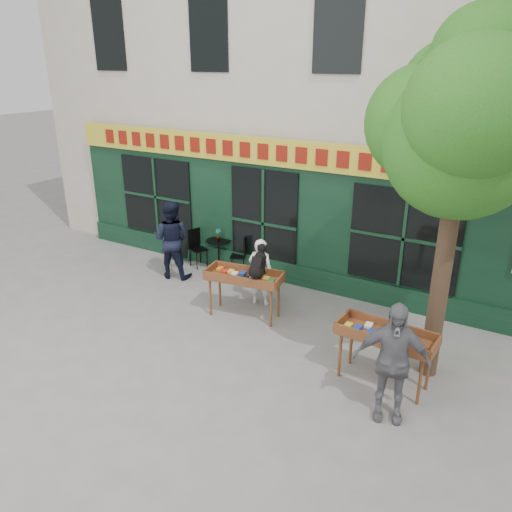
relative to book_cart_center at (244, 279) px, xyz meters
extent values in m
plane|color=slate|center=(-0.63, -0.42, -0.82)|extent=(80.00, 80.00, 0.00)
cube|color=beige|center=(-0.63, 5.58, 4.18)|extent=(14.00, 7.00, 10.00)
cube|color=black|center=(-0.63, 2.00, 0.78)|extent=(11.00, 0.16, 3.20)
cube|color=yellow|center=(-0.63, 1.88, 2.18)|extent=(11.00, 0.06, 0.60)
cube|color=maroon|center=(-0.63, 1.84, 2.18)|extent=(9.60, 0.03, 0.34)
cube|color=black|center=(-0.63, 1.90, -0.57)|extent=(11.00, 0.10, 0.50)
cube|color=black|center=(-0.63, 1.90, 0.53)|extent=(1.70, 0.05, 2.50)
cube|color=black|center=(-3.83, 1.90, 0.73)|extent=(2.20, 0.05, 2.00)
cube|color=black|center=(2.57, 1.90, 0.73)|extent=(2.20, 0.05, 2.00)
cylinder|color=#382619|center=(3.67, -0.12, 0.98)|extent=(0.28, 0.28, 3.60)
sphere|color=#1A6016|center=(3.67, -0.12, 2.98)|extent=(2.20, 2.20, 2.20)
sphere|color=#1A6016|center=(3.07, 0.08, 3.18)|extent=(1.70, 1.70, 1.70)
sphere|color=#1A6016|center=(3.87, -0.72, 3.48)|extent=(1.80, 1.80, 1.80)
sphere|color=#1A6016|center=(3.37, 0.48, 3.58)|extent=(1.60, 1.60, 1.60)
sphere|color=#1A6016|center=(3.77, -0.02, 4.08)|extent=(1.40, 1.40, 1.40)
cylinder|color=brown|center=(-0.61, -0.32, -0.42)|extent=(0.05, 0.05, 0.80)
cylinder|color=brown|center=(0.68, -0.12, -0.42)|extent=(0.05, 0.05, 0.80)
cylinder|color=brown|center=(-0.68, 0.12, -0.42)|extent=(0.05, 0.05, 0.80)
cylinder|color=brown|center=(0.61, 0.32, -0.42)|extent=(0.05, 0.05, 0.80)
cube|color=brown|center=(0.00, 0.00, 0.00)|extent=(1.57, 0.80, 0.05)
cube|color=brown|center=(0.04, -0.29, 0.08)|extent=(1.49, 0.27, 0.18)
cube|color=brown|center=(-0.04, 0.29, 0.08)|extent=(1.49, 0.27, 0.18)
cube|color=brown|center=(0.00, 0.00, 0.06)|extent=(1.35, 0.59, 0.06)
imported|color=white|center=(0.00, 0.65, -0.09)|extent=(0.58, 0.43, 1.46)
cylinder|color=brown|center=(2.43, -0.97, -0.42)|extent=(0.05, 0.05, 0.80)
cylinder|color=brown|center=(3.73, -1.06, -0.42)|extent=(0.05, 0.05, 0.80)
cylinder|color=brown|center=(2.46, -0.53, -0.42)|extent=(0.05, 0.05, 0.80)
cylinder|color=brown|center=(3.75, -0.62, -0.42)|extent=(0.05, 0.05, 0.80)
cube|color=brown|center=(3.09, -0.80, 0.00)|extent=(1.53, 0.68, 0.05)
cube|color=brown|center=(3.07, -1.09, 0.08)|extent=(1.50, 0.14, 0.18)
cube|color=brown|center=(3.11, -0.51, 0.08)|extent=(1.50, 0.14, 0.18)
cube|color=brown|center=(3.09, -0.80, 0.06)|extent=(1.32, 0.48, 0.06)
imported|color=slate|center=(3.39, -1.55, 0.10)|extent=(1.16, 0.73, 1.84)
cylinder|color=black|center=(-1.82, 1.75, -0.80)|extent=(0.36, 0.36, 0.03)
cylinder|color=black|center=(-1.82, 1.75, -0.44)|extent=(0.04, 0.04, 0.72)
cylinder|color=black|center=(-1.82, 1.75, -0.07)|extent=(0.60, 0.60, 0.03)
cube|color=black|center=(-2.37, 1.65, -0.37)|extent=(0.46, 0.46, 0.03)
cube|color=black|center=(-2.53, 1.71, -0.12)|extent=(0.15, 0.35, 0.50)
cylinder|color=black|center=(-2.28, 1.46, -0.60)|extent=(0.02, 0.02, 0.44)
cylinder|color=black|center=(-2.17, 1.74, -0.60)|extent=(0.02, 0.02, 0.44)
cylinder|color=black|center=(-2.56, 1.56, -0.60)|extent=(0.02, 0.02, 0.44)
cylinder|color=black|center=(-2.46, 1.84, -0.60)|extent=(0.02, 0.02, 0.44)
cube|color=black|center=(-1.27, 1.78, -0.37)|extent=(0.48, 0.48, 0.03)
cube|color=black|center=(-1.11, 1.85, -0.12)|extent=(0.18, 0.34, 0.50)
cylinder|color=black|center=(-1.47, 1.85, -0.60)|extent=(0.02, 0.02, 0.44)
cylinder|color=black|center=(-1.34, 1.58, -0.60)|extent=(0.02, 0.02, 0.44)
cylinder|color=black|center=(-1.19, 1.98, -0.60)|extent=(0.02, 0.02, 0.44)
cylinder|color=black|center=(-1.07, 1.70, -0.60)|extent=(0.02, 0.02, 0.44)
imported|color=gray|center=(-1.82, 1.75, 0.09)|extent=(0.16, 0.12, 0.29)
imported|color=black|center=(-2.52, 0.85, 0.12)|extent=(1.06, 0.92, 1.88)
cube|color=black|center=(-3.06, 1.78, -0.42)|extent=(0.59, 0.32, 0.79)
cube|color=black|center=(-3.06, 1.76, -0.42)|extent=(0.49, 0.28, 0.65)
camera|label=1|loc=(4.76, -7.64, 4.04)|focal=35.00mm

